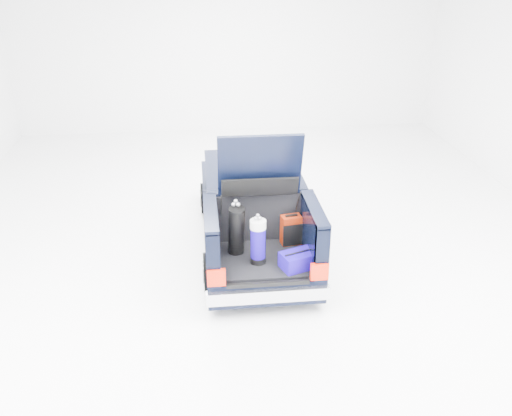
{
  "coord_description": "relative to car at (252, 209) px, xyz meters",
  "views": [
    {
      "loc": [
        -0.87,
        -8.62,
        4.91
      ],
      "look_at": [
        0.0,
        -0.5,
        0.98
      ],
      "focal_mm": 38.0,
      "sensor_mm": 36.0,
      "label": 1
    }
  ],
  "objects": [
    {
      "name": "car",
      "position": [
        0.0,
        0.0,
        0.0
      ],
      "size": [
        1.87,
        4.65,
        2.47
      ],
      "color": "black",
      "rests_on": "ground"
    },
    {
      "name": "black_golf_bag",
      "position": [
        -0.39,
        -1.42,
        0.33
      ],
      "size": [
        0.31,
        0.39,
        0.9
      ],
      "rotation": [
        0.0,
        0.0,
        0.18
      ],
      "color": "black",
      "rests_on": "car"
    },
    {
      "name": "blue_golf_bag",
      "position": [
        -0.09,
        -1.71,
        0.29
      ],
      "size": [
        0.28,
        0.28,
        0.8
      ],
      "rotation": [
        0.0,
        0.0,
        -0.17
      ],
      "color": "black",
      "rests_on": "car"
    },
    {
      "name": "blue_duffel",
      "position": [
        0.49,
        -1.92,
        0.05
      ],
      "size": [
        0.59,
        0.49,
        0.27
      ],
      "rotation": [
        0.0,
        0.0,
        0.35
      ],
      "color": "#14057A",
      "rests_on": "car"
    },
    {
      "name": "ground",
      "position": [
        0.0,
        -0.11,
        -0.67
      ],
      "size": [
        14.0,
        14.0,
        0.0
      ],
      "primitive_type": "plane",
      "color": "white",
      "rests_on": "ground"
    },
    {
      "name": "red_suitcase",
      "position": [
        0.5,
        -1.19,
        0.17
      ],
      "size": [
        0.34,
        0.25,
        0.51
      ],
      "rotation": [
        0.0,
        0.0,
        0.16
      ],
      "color": "#6F1603",
      "rests_on": "car"
    }
  ]
}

